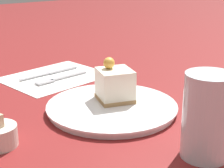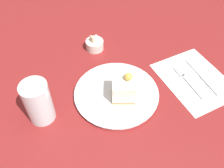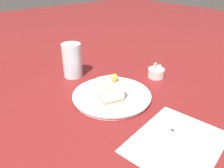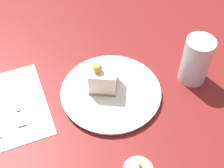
% 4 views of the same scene
% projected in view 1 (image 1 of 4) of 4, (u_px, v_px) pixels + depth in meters
% --- Properties ---
extents(ground_plane, '(4.00, 4.00, 0.00)m').
position_uv_depth(ground_plane, '(107.00, 120.00, 0.74)').
color(ground_plane, maroon).
extents(plate, '(0.27, 0.27, 0.01)m').
position_uv_depth(plate, '(112.00, 107.00, 0.78)').
color(plate, white).
rests_on(plate, ground_plane).
extents(cake_slice, '(0.09, 0.09, 0.09)m').
position_uv_depth(cake_slice, '(115.00, 84.00, 0.79)').
color(cake_slice, '#AD8451').
rests_on(cake_slice, plate).
extents(napkin, '(0.24, 0.29, 0.00)m').
position_uv_depth(napkin, '(55.00, 77.00, 1.00)').
color(napkin, white).
rests_on(napkin, ground_plane).
extents(fork, '(0.04, 0.16, 0.00)m').
position_uv_depth(fork, '(57.00, 79.00, 0.97)').
color(fork, '#B2B2B7').
rests_on(fork, napkin).
extents(knife, '(0.03, 0.18, 0.00)m').
position_uv_depth(knife, '(54.00, 72.00, 1.03)').
color(knife, '#B2B2B7').
rests_on(knife, napkin).
extents(drinking_glass, '(0.08, 0.08, 0.14)m').
position_uv_depth(drinking_glass, '(207.00, 116.00, 0.58)').
color(drinking_glass, silver).
rests_on(drinking_glass, ground_plane).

